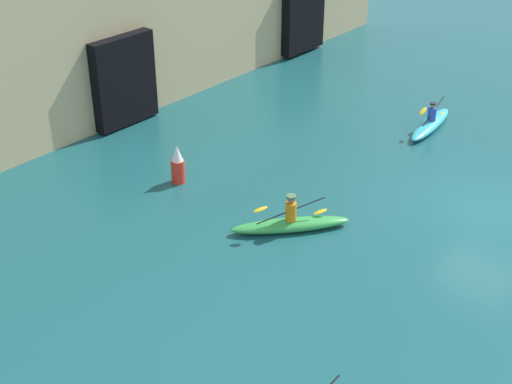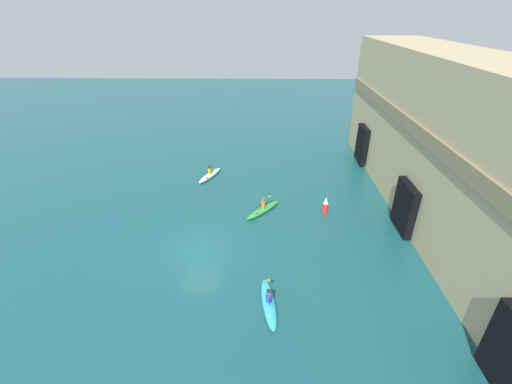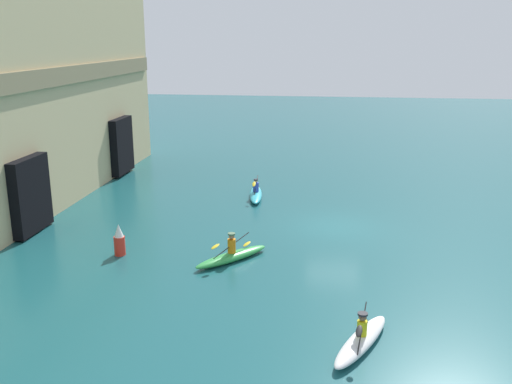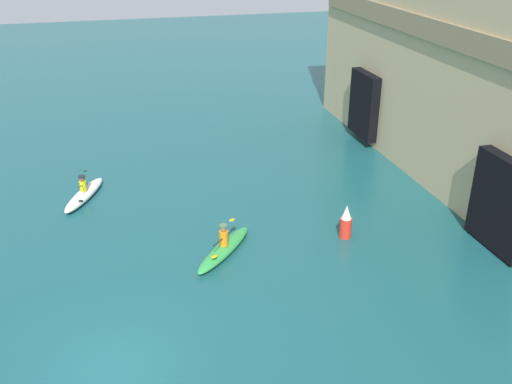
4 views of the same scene
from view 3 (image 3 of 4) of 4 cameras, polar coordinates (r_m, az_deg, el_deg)
ground_plane at (r=27.31m, az=7.82°, el=-3.45°), size 120.00×120.00×0.00m
kayak_green at (r=23.01m, az=-2.44°, el=-6.35°), size 3.12×2.82×1.17m
kayak_cyan at (r=31.79m, az=-0.02°, el=-0.18°), size 3.61×1.09×1.11m
kayak_white at (r=17.35m, az=10.49°, el=-14.31°), size 3.43×2.05×1.07m
marker_buoy at (r=24.12m, az=-13.51°, el=-4.76°), size 0.46×0.46×1.33m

